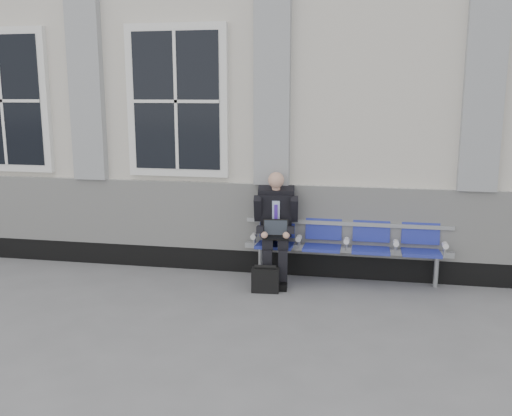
# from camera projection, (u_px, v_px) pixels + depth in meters

# --- Properties ---
(ground) EXTENTS (70.00, 70.00, 0.00)m
(ground) POSITION_uv_depth(u_px,v_px,m) (112.00, 304.00, 6.49)
(ground) COLOR slate
(ground) RESTS_ON ground
(station_building) EXTENTS (14.40, 4.40, 4.49)m
(station_building) POSITION_uv_depth(u_px,v_px,m) (196.00, 101.00, 9.39)
(station_building) COLOR beige
(station_building) RESTS_ON ground
(bench) EXTENTS (2.60, 0.47, 0.91)m
(bench) POSITION_uv_depth(u_px,v_px,m) (347.00, 239.00, 7.17)
(bench) COLOR #9EA0A3
(bench) RESTS_ON ground
(businessman) EXTENTS (0.58, 0.78, 1.40)m
(businessman) POSITION_uv_depth(u_px,v_px,m) (276.00, 222.00, 7.17)
(businessman) COLOR black
(businessman) RESTS_ON ground
(briefcase) EXTENTS (0.34, 0.16, 0.34)m
(briefcase) POSITION_uv_depth(u_px,v_px,m) (265.00, 280.00, 6.85)
(briefcase) COLOR black
(briefcase) RESTS_ON ground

